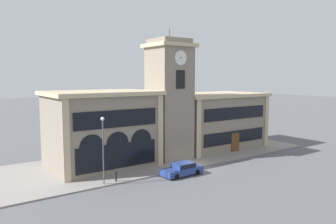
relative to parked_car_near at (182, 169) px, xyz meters
name	(u,v)px	position (x,y,z in m)	size (l,w,h in m)	color
ground_plane	(196,168)	(2.97, 1.23, -0.72)	(300.00, 300.00, 0.00)	#56565B
sidewalk_kerb	(163,156)	(2.97, 7.91, -0.64)	(41.22, 13.37, 0.15)	gray
clock_tower	(169,100)	(2.97, 6.58, 6.88)	(5.24, 5.24, 16.33)	gray
town_hall_left_wing	(102,129)	(-5.45, 8.42, 3.73)	(12.40, 8.99, 8.85)	gray
town_hall_right_wing	(215,120)	(12.56, 8.43, 3.35)	(14.74, 8.99, 8.09)	gray
parked_car_near	(182,169)	(0.00, 0.00, 0.00)	(4.51, 1.91, 1.38)	navy
street_lamp	(103,141)	(-8.26, 1.71, 3.64)	(0.36, 0.36, 6.53)	#4C4C51
bollard	(116,176)	(-6.91, 1.83, -0.05)	(0.18, 0.18, 1.06)	black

